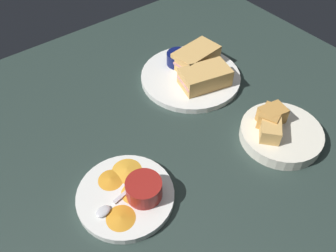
{
  "coord_description": "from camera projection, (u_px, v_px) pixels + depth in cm",
  "views": [
    {
      "loc": [
        43.95,
        44.97,
        64.26
      ],
      "look_at": [
        9.02,
        -0.08,
        3.0
      ],
      "focal_mm": 37.75,
      "sensor_mm": 36.0,
      "label": 1
    }
  ],
  "objects": [
    {
      "name": "sandwich_half_far",
      "position": [
        196.0,
        57.0,
        1.01
      ],
      "size": [
        13.95,
        8.98,
        4.8
      ],
      "color": "tan",
      "rests_on": "plate_sandwich_main"
    },
    {
      "name": "ramekin_dark_sauce",
      "position": [
        178.0,
        58.0,
        1.01
      ],
      "size": [
        6.68,
        6.68,
        3.5
      ],
      "color": "#0C144C",
      "rests_on": "plate_sandwich_main"
    },
    {
      "name": "bread_basket_rear",
      "position": [
        279.0,
        131.0,
        0.84
      ],
      "size": [
        19.31,
        19.31,
        7.07
      ],
      "color": "silver",
      "rests_on": "ground_plane"
    },
    {
      "name": "ramekin_light_gravy",
      "position": [
        144.0,
        189.0,
        0.71
      ],
      "size": [
        7.44,
        7.44,
        4.11
      ],
      "color": "maroon",
      "rests_on": "plate_chips_companion"
    },
    {
      "name": "spoon_by_gravy_ramekin",
      "position": [
        108.0,
        207.0,
        0.7
      ],
      "size": [
        9.96,
        3.09,
        0.8
      ],
      "color": "silver",
      "rests_on": "plate_chips_companion"
    },
    {
      "name": "spoon_by_dark_ramekin",
      "position": [
        187.0,
        73.0,
        0.99
      ],
      "size": [
        3.19,
        9.96,
        0.8
      ],
      "color": "silver",
      "rests_on": "plate_sandwich_main"
    },
    {
      "name": "plantain_chip_scatter",
      "position": [
        123.0,
        188.0,
        0.73
      ],
      "size": [
        14.83,
        16.44,
        0.6
      ],
      "color": "orange",
      "rests_on": "plate_chips_companion"
    },
    {
      "name": "sandwich_half_near",
      "position": [
        205.0,
        77.0,
        0.95
      ],
      "size": [
        14.54,
        10.47,
        4.8
      ],
      "color": "tan",
      "rests_on": "plate_sandwich_main"
    },
    {
      "name": "plate_chips_companion",
      "position": [
        126.0,
        196.0,
        0.73
      ],
      "size": [
        20.33,
        20.33,
        1.6
      ],
      "primitive_type": "cylinder",
      "color": "white",
      "rests_on": "ground_plane"
    },
    {
      "name": "ground_plane",
      "position": [
        196.0,
        122.0,
        0.91
      ],
      "size": [
        110.0,
        110.0,
        3.0
      ],
      "primitive_type": "cube",
      "color": "#283833"
    },
    {
      "name": "plate_sandwich_main",
      "position": [
        191.0,
        77.0,
        1.0
      ],
      "size": [
        27.89,
        27.89,
        1.6
      ],
      "primitive_type": "cylinder",
      "color": "white",
      "rests_on": "ground_plane"
    }
  ]
}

